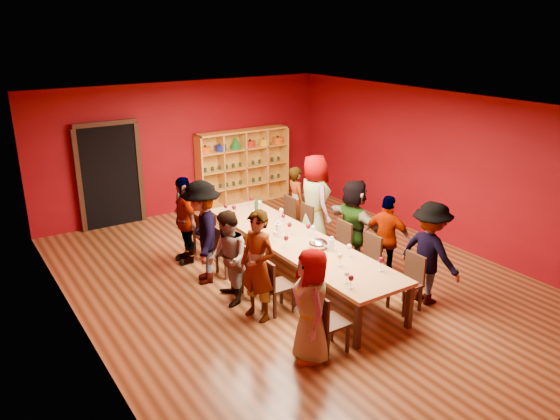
% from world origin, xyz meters
% --- Properties ---
extents(room_shell, '(7.10, 9.10, 3.04)m').
position_xyz_m(room_shell, '(0.00, 0.00, 1.50)').
color(room_shell, '#502A15').
rests_on(room_shell, ground).
extents(tasting_table, '(1.10, 4.50, 0.75)m').
position_xyz_m(tasting_table, '(0.00, 0.00, 0.70)').
color(tasting_table, '#A87246').
rests_on(tasting_table, ground).
extents(doorway, '(1.40, 0.17, 2.30)m').
position_xyz_m(doorway, '(-1.80, 4.43, 1.12)').
color(doorway, black).
rests_on(doorway, ground).
extents(shelving_unit, '(2.40, 0.40, 1.80)m').
position_xyz_m(shelving_unit, '(1.40, 4.32, 0.98)').
color(shelving_unit, gold).
rests_on(shelving_unit, ground).
extents(chair_person_left_0, '(0.42, 0.42, 0.89)m').
position_xyz_m(chair_person_left_0, '(-0.91, -2.00, 0.50)').
color(chair_person_left_0, black).
rests_on(chair_person_left_0, ground).
extents(person_left_0, '(0.65, 0.86, 1.56)m').
position_xyz_m(person_left_0, '(-1.15, -2.00, 0.78)').
color(person_left_0, '#516AA7').
rests_on(person_left_0, ground).
extents(chair_person_left_1, '(0.42, 0.42, 0.89)m').
position_xyz_m(chair_person_left_1, '(-0.91, -0.71, 0.50)').
color(chair_person_left_1, black).
rests_on(chair_person_left_1, ground).
extents(person_left_1, '(0.62, 0.73, 1.70)m').
position_xyz_m(person_left_1, '(-1.19, -0.71, 0.85)').
color(person_left_1, '#5B80BB').
rests_on(person_left_1, ground).
extents(chair_person_left_2, '(0.42, 0.42, 0.89)m').
position_xyz_m(chair_person_left_2, '(-0.91, -0.06, 0.50)').
color(chair_person_left_2, black).
rests_on(chair_person_left_2, ground).
extents(person_left_2, '(0.58, 0.82, 1.52)m').
position_xyz_m(person_left_2, '(-1.34, -0.06, 0.76)').
color(person_left_2, '#CF8B98').
rests_on(person_left_2, ground).
extents(chair_person_left_3, '(0.42, 0.42, 0.89)m').
position_xyz_m(chair_person_left_3, '(-0.91, 0.85, 0.50)').
color(chair_person_left_3, black).
rests_on(chair_person_left_3, ground).
extents(person_left_3, '(0.86, 1.25, 1.79)m').
position_xyz_m(person_left_3, '(-1.33, 0.85, 0.89)').
color(person_left_3, '#4F4F54').
rests_on(person_left_3, ground).
extents(chair_person_left_4, '(0.42, 0.42, 0.89)m').
position_xyz_m(chair_person_left_4, '(-0.91, 1.79, 0.50)').
color(chair_person_left_4, black).
rests_on(chair_person_left_4, ground).
extents(person_left_4, '(0.52, 0.99, 1.63)m').
position_xyz_m(person_left_4, '(-1.24, 1.79, 0.82)').
color(person_left_4, '#CF8B8E').
rests_on(person_left_4, ground).
extents(chair_person_right_0, '(0.42, 0.42, 0.89)m').
position_xyz_m(chair_person_right_0, '(0.91, -1.74, 0.50)').
color(chair_person_right_0, black).
rests_on(chair_person_right_0, ground).
extents(person_right_0, '(0.53, 1.11, 1.66)m').
position_xyz_m(person_right_0, '(1.32, -1.74, 0.83)').
color(person_right_0, pink).
rests_on(person_right_0, ground).
extents(chair_person_right_1, '(0.42, 0.42, 0.89)m').
position_xyz_m(chair_person_right_1, '(0.91, -0.79, 0.50)').
color(chair_person_right_1, black).
rests_on(chair_person_right_1, ground).
extents(person_right_1, '(0.73, 0.97, 1.51)m').
position_xyz_m(person_right_1, '(1.33, -0.79, 0.75)').
color(person_right_1, '#15183A').
rests_on(person_right_1, ground).
extents(chair_person_right_2, '(0.42, 0.42, 0.89)m').
position_xyz_m(chair_person_right_2, '(0.91, -0.04, 0.50)').
color(chair_person_right_2, black).
rests_on(chair_person_right_2, ground).
extents(person_right_2, '(0.48, 1.52, 1.63)m').
position_xyz_m(person_right_2, '(1.23, -0.04, 0.81)').
color(person_right_2, '#6187C7').
rests_on(person_right_2, ground).
extents(chair_person_right_3, '(0.42, 0.42, 0.89)m').
position_xyz_m(chair_person_right_3, '(0.91, 1.10, 0.50)').
color(chair_person_right_3, black).
rests_on(chair_person_right_3, ground).
extents(person_right_3, '(0.62, 0.97, 1.85)m').
position_xyz_m(person_right_3, '(1.19, 1.10, 0.92)').
color(person_right_3, '#BE7F88').
rests_on(person_right_3, ground).
extents(chair_person_right_4, '(0.42, 0.42, 0.89)m').
position_xyz_m(chair_person_right_4, '(0.91, 1.70, 0.50)').
color(chair_person_right_4, black).
rests_on(chair_person_right_4, ground).
extents(person_right_4, '(0.47, 0.59, 1.49)m').
position_xyz_m(person_right_4, '(1.18, 1.70, 0.75)').
color(person_right_4, '#5472AD').
rests_on(person_right_4, ground).
extents(wine_glass_0, '(0.08, 0.08, 0.20)m').
position_xyz_m(wine_glass_0, '(0.27, 1.96, 0.90)').
color(wine_glass_0, silver).
rests_on(wine_glass_0, tasting_table).
extents(wine_glass_1, '(0.09, 0.09, 0.21)m').
position_xyz_m(wine_glass_1, '(-0.29, -0.83, 0.91)').
color(wine_glass_1, silver).
rests_on(wine_glass_1, tasting_table).
extents(wine_glass_2, '(0.08, 0.08, 0.21)m').
position_xyz_m(wine_glass_2, '(-0.31, -0.16, 0.90)').
color(wine_glass_2, silver).
rests_on(wine_glass_2, tasting_table).
extents(wine_glass_3, '(0.07, 0.07, 0.18)m').
position_xyz_m(wine_glass_3, '(-0.26, 0.89, 0.88)').
color(wine_glass_3, silver).
rests_on(wine_glass_3, tasting_table).
extents(wine_glass_4, '(0.08, 0.08, 0.21)m').
position_xyz_m(wine_glass_4, '(0.37, 1.02, 0.90)').
color(wine_glass_4, silver).
rests_on(wine_glass_4, tasting_table).
extents(wine_glass_5, '(0.08, 0.08, 0.20)m').
position_xyz_m(wine_glass_5, '(-0.37, -1.86, 0.90)').
color(wine_glass_5, silver).
rests_on(wine_glass_5, tasting_table).
extents(wine_glass_6, '(0.08, 0.08, 0.20)m').
position_xyz_m(wine_glass_6, '(-0.04, -0.52, 0.90)').
color(wine_glass_6, silver).
rests_on(wine_glass_6, tasting_table).
extents(wine_glass_7, '(0.08, 0.08, 0.20)m').
position_xyz_m(wine_glass_7, '(-0.37, 1.83, 0.89)').
color(wine_glass_7, silver).
rests_on(wine_glass_7, tasting_table).
extents(wine_glass_8, '(0.07, 0.07, 0.18)m').
position_xyz_m(wine_glass_8, '(-0.32, 0.17, 0.88)').
color(wine_glass_8, silver).
rests_on(wine_glass_8, tasting_table).
extents(wine_glass_9, '(0.09, 0.09, 0.21)m').
position_xyz_m(wine_glass_9, '(-0.04, -1.20, 0.90)').
color(wine_glass_9, silver).
rests_on(wine_glass_9, tasting_table).
extents(wine_glass_10, '(0.07, 0.07, 0.18)m').
position_xyz_m(wine_glass_10, '(0.26, 0.80, 0.88)').
color(wine_glass_10, silver).
rests_on(wine_glass_10, tasting_table).
extents(wine_glass_11, '(0.09, 0.09, 0.22)m').
position_xyz_m(wine_glass_11, '(-0.12, 1.20, 0.91)').
color(wine_glass_11, silver).
rests_on(wine_glass_11, tasting_table).
extents(wine_glass_12, '(0.09, 0.09, 0.22)m').
position_xyz_m(wine_glass_12, '(0.36, -1.67, 0.91)').
color(wine_glass_12, silver).
rests_on(wine_glass_12, tasting_table).
extents(wine_glass_13, '(0.08, 0.08, 0.21)m').
position_xyz_m(wine_glass_13, '(0.31, -1.00, 0.90)').
color(wine_glass_13, silver).
rests_on(wine_glass_13, tasting_table).
extents(wine_glass_14, '(0.08, 0.08, 0.21)m').
position_xyz_m(wine_glass_14, '(0.08, 0.32, 0.90)').
color(wine_glass_14, silver).
rests_on(wine_glass_14, tasting_table).
extents(wine_glass_15, '(0.07, 0.07, 0.18)m').
position_xyz_m(wine_glass_15, '(-0.31, -1.70, 0.88)').
color(wine_glass_15, silver).
rests_on(wine_glass_15, tasting_table).
extents(wine_glass_16, '(0.08, 0.08, 0.19)m').
position_xyz_m(wine_glass_16, '(0.30, 1.69, 0.89)').
color(wine_glass_16, silver).
rests_on(wine_glass_16, tasting_table).
extents(wine_glass_17, '(0.08, 0.08, 0.20)m').
position_xyz_m(wine_glass_17, '(0.34, -0.01, 0.89)').
color(wine_glass_17, silver).
rests_on(wine_glass_17, tasting_table).
extents(wine_glass_18, '(0.07, 0.07, 0.19)m').
position_xyz_m(wine_glass_18, '(-0.27, 0.76, 0.89)').
color(wine_glass_18, silver).
rests_on(wine_glass_18, tasting_table).
extents(wine_glass_19, '(0.08, 0.08, 0.21)m').
position_xyz_m(wine_glass_19, '(0.30, 0.07, 0.90)').
color(wine_glass_19, silver).
rests_on(wine_glass_19, tasting_table).
extents(wine_glass_20, '(0.08, 0.08, 0.19)m').
position_xyz_m(wine_glass_20, '(-0.27, -1.00, 0.89)').
color(wine_glass_20, silver).
rests_on(wine_glass_20, tasting_table).
extents(wine_glass_21, '(0.08, 0.08, 0.21)m').
position_xyz_m(wine_glass_21, '(-0.29, 1.66, 0.90)').
color(wine_glass_21, silver).
rests_on(wine_glass_21, tasting_table).
extents(spittoon_bowl, '(0.32, 0.32, 0.17)m').
position_xyz_m(spittoon_bowl, '(0.10, -0.48, 0.82)').
color(spittoon_bowl, silver).
rests_on(spittoon_bowl, tasting_table).
extents(carafe_a, '(0.13, 0.13, 0.28)m').
position_xyz_m(carafe_a, '(-0.17, 0.30, 0.87)').
color(carafe_a, silver).
rests_on(carafe_a, tasting_table).
extents(carafe_b, '(0.12, 0.12, 0.24)m').
position_xyz_m(carafe_b, '(0.21, -0.69, 0.86)').
color(carafe_b, silver).
rests_on(carafe_b, tasting_table).
extents(wine_bottle, '(0.09, 0.09, 0.29)m').
position_xyz_m(wine_bottle, '(0.19, 1.64, 0.86)').
color(wine_bottle, '#163C1A').
rests_on(wine_bottle, tasting_table).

